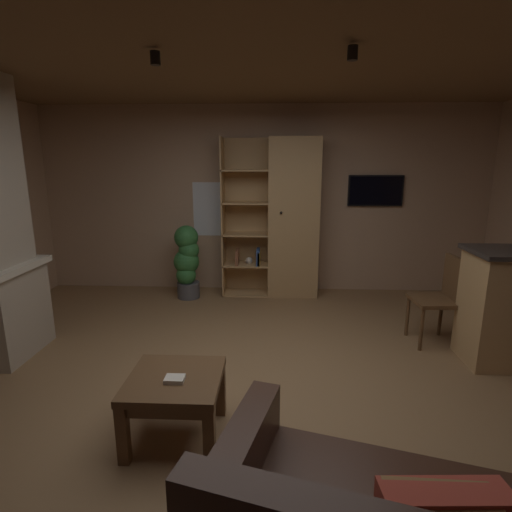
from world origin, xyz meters
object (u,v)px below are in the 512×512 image
coffee_table (175,389)px  bookshelf_cabinet (287,220)px  dining_chair (442,294)px  wall_mounted_tv (375,191)px  potted_floor_plant (187,260)px  table_book_0 (175,379)px

coffee_table → bookshelf_cabinet: bearing=74.9°
coffee_table → dining_chair: dining_chair is taller
dining_chair → bookshelf_cabinet: bearing=135.5°
bookshelf_cabinet → wall_mounted_tv: bookshelf_cabinet is taller
dining_chair → wall_mounted_tv: size_ratio=1.22×
coffee_table → potted_floor_plant: (-0.53, 2.89, 0.17)m
table_book_0 → dining_chair: 2.87m
coffee_table → wall_mounted_tv: bearing=58.1°
bookshelf_cabinet → table_book_0: (-0.82, -3.15, -0.60)m
bookshelf_cabinet → potted_floor_plant: (-1.37, -0.21, -0.54)m
bookshelf_cabinet → coffee_table: bearing=-105.1°
bookshelf_cabinet → dining_chair: bookshelf_cabinet is taller
wall_mounted_tv → table_book_0: bearing=-121.3°
coffee_table → potted_floor_plant: bearing=100.5°
table_book_0 → potted_floor_plant: bearing=100.6°
table_book_0 → potted_floor_plant: (-0.55, 2.94, 0.07)m
table_book_0 → wall_mounted_tv: size_ratio=0.17×
dining_chair → wall_mounted_tv: wall_mounted_tv is taller
table_book_0 → wall_mounted_tv: wall_mounted_tv is taller
table_book_0 → wall_mounted_tv: bearing=58.7°
potted_floor_plant → wall_mounted_tv: bearing=9.1°
potted_floor_plant → table_book_0: bearing=-79.4°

